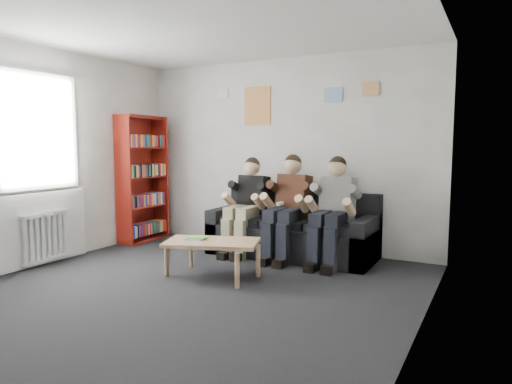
% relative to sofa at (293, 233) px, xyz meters
% --- Properties ---
extents(room_shell, '(5.00, 5.00, 5.00)m').
position_rel_sofa_xyz_m(room_shell, '(-0.36, -2.08, 1.05)').
color(room_shell, black).
rests_on(room_shell, ground).
extents(sofa, '(2.19, 0.90, 0.85)m').
position_rel_sofa_xyz_m(sofa, '(0.00, 0.00, 0.00)').
color(sofa, black).
rests_on(sofa, ground).
extents(bookshelf, '(0.29, 0.87, 1.92)m').
position_rel_sofa_xyz_m(bookshelf, '(-2.43, -0.20, 0.66)').
color(bookshelf, maroon).
rests_on(bookshelf, ground).
extents(coffee_table, '(1.03, 0.57, 0.41)m').
position_rel_sofa_xyz_m(coffee_table, '(-0.41, -1.34, 0.06)').
color(coffee_table, tan).
rests_on(coffee_table, ground).
extents(game_cases, '(0.22, 0.18, 0.03)m').
position_rel_sofa_xyz_m(game_cases, '(-0.60, -1.38, 0.12)').
color(game_cases, silver).
rests_on(game_cases, coffee_table).
extents(person_left, '(0.40, 0.85, 1.31)m').
position_rel_sofa_xyz_m(person_left, '(-0.61, -0.20, 0.35)').
color(person_left, black).
rests_on(person_left, sofa).
extents(person_middle, '(0.42, 0.90, 1.36)m').
position_rel_sofa_xyz_m(person_middle, '(-0.00, -0.20, 0.37)').
color(person_middle, '#4F291A').
rests_on(person_middle, sofa).
extents(person_right, '(0.41, 0.89, 1.34)m').
position_rel_sofa_xyz_m(person_right, '(0.61, -0.20, 0.36)').
color(person_right, silver).
rests_on(person_right, sofa).
extents(radiator, '(0.10, 0.64, 0.60)m').
position_rel_sofa_xyz_m(radiator, '(-2.51, -1.88, 0.05)').
color(radiator, white).
rests_on(radiator, ground).
extents(window, '(0.05, 1.30, 2.36)m').
position_rel_sofa_xyz_m(window, '(-2.58, -1.88, 0.72)').
color(window, white).
rests_on(window, room_shell).
extents(poster_large, '(0.42, 0.01, 0.55)m').
position_rel_sofa_xyz_m(poster_large, '(-0.76, 0.40, 1.75)').
color(poster_large, gold).
rests_on(poster_large, room_shell).
extents(poster_blue, '(0.25, 0.01, 0.20)m').
position_rel_sofa_xyz_m(poster_blue, '(0.39, 0.40, 1.85)').
color(poster_blue, '#4491E9').
rests_on(poster_blue, room_shell).
extents(poster_pink, '(0.22, 0.01, 0.18)m').
position_rel_sofa_xyz_m(poster_pink, '(0.89, 0.40, 1.90)').
color(poster_pink, '#B73969').
rests_on(poster_pink, room_shell).
extents(poster_sign, '(0.20, 0.01, 0.14)m').
position_rel_sofa_xyz_m(poster_sign, '(-1.36, 0.40, 1.95)').
color(poster_sign, white).
rests_on(poster_sign, room_shell).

